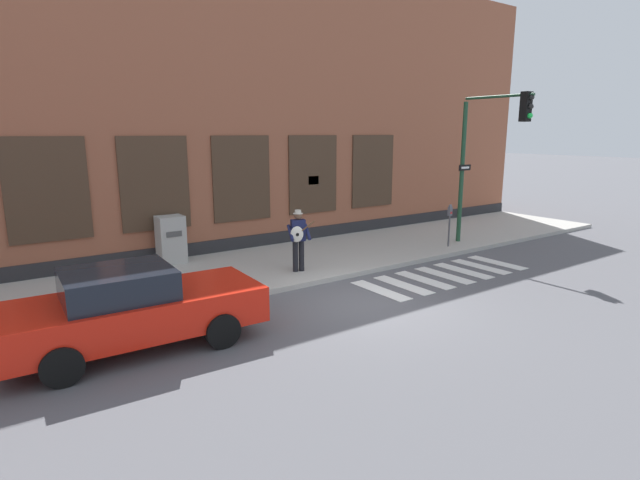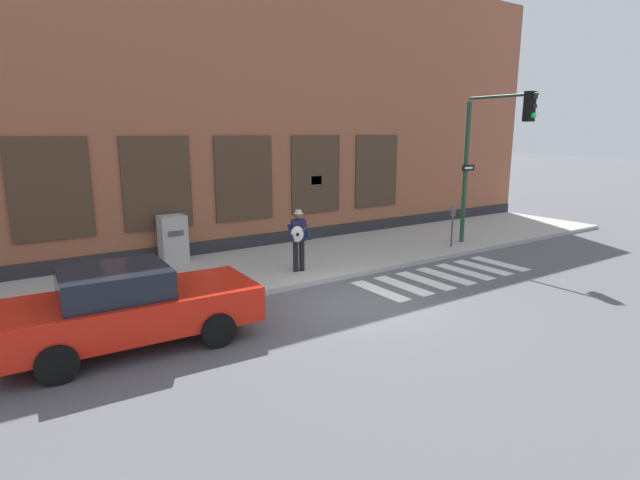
% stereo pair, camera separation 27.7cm
% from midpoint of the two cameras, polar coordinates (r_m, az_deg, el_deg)
% --- Properties ---
extents(ground_plane, '(160.00, 160.00, 0.00)m').
position_cam_midpoint_polar(ground_plane, '(11.75, 5.82, -7.35)').
color(ground_plane, '#56565B').
extents(sidewalk, '(28.00, 4.42, 0.14)m').
position_cam_midpoint_polar(sidewalk, '(14.95, -4.24, -2.76)').
color(sidewalk, '#ADAAA3').
rests_on(sidewalk, ground).
extents(building_backdrop, '(28.00, 4.06, 9.49)m').
position_cam_midpoint_polar(building_backdrop, '(18.24, -11.27, 14.53)').
color(building_backdrop, '#99563D').
rests_on(building_backdrop, ground).
extents(crosswalk, '(5.20, 1.90, 0.01)m').
position_cam_midpoint_polar(crosswalk, '(14.38, 14.65, -4.00)').
color(crosswalk, silver).
rests_on(crosswalk, ground).
extents(red_car, '(4.67, 2.12, 1.53)m').
position_cam_midpoint_polar(red_car, '(9.88, -20.34, -7.17)').
color(red_car, red).
rests_on(red_car, ground).
extents(busker, '(0.72, 0.66, 1.72)m').
position_cam_midpoint_polar(busker, '(13.67, -1.90, 0.37)').
color(busker, black).
rests_on(busker, sidewalk).
extents(traffic_light, '(0.60, 2.55, 4.98)m').
position_cam_midpoint_polar(traffic_light, '(17.38, 19.41, 10.38)').
color(traffic_light, '#1E472D').
rests_on(traffic_light, sidewalk).
extents(parking_meter, '(0.13, 0.11, 1.44)m').
position_cam_midpoint_polar(parking_meter, '(17.25, 15.36, 2.30)').
color(parking_meter, '#47474C').
rests_on(parking_meter, sidewalk).
extents(utility_box, '(0.76, 0.63, 1.40)m').
position_cam_midpoint_polar(utility_box, '(15.35, -15.96, 0.14)').
color(utility_box, '#ADADA8').
rests_on(utility_box, sidewalk).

